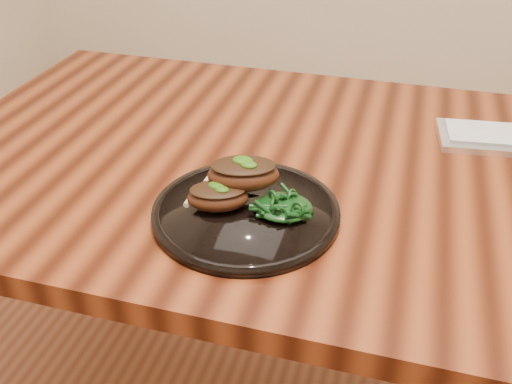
# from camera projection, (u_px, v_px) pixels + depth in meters

# --- Properties ---
(desk) EXTENTS (1.60, 0.80, 0.75)m
(desk) POSITION_uv_depth(u_px,v_px,m) (371.00, 210.00, 1.01)
(desk) COLOR black
(desk) RESTS_ON ground
(plate) EXTENTS (0.28, 0.28, 0.02)m
(plate) POSITION_uv_depth(u_px,v_px,m) (246.00, 212.00, 0.84)
(plate) COLOR black
(plate) RESTS_ON desk
(lamb_chop_front) EXTENTS (0.10, 0.08, 0.04)m
(lamb_chop_front) POSITION_uv_depth(u_px,v_px,m) (217.00, 196.00, 0.83)
(lamb_chop_front) COLOR #3A190B
(lamb_chop_front) RESTS_ON plate
(lamb_chop_back) EXTENTS (0.12, 0.10, 0.05)m
(lamb_chop_back) POSITION_uv_depth(u_px,v_px,m) (243.00, 173.00, 0.84)
(lamb_chop_back) COLOR #3A190B
(lamb_chop_back) RESTS_ON plate
(herb_smear) EXTENTS (0.08, 0.05, 0.01)m
(herb_smear) POSITION_uv_depth(u_px,v_px,m) (236.00, 182.00, 0.90)
(herb_smear) COLOR #173F06
(herb_smear) RESTS_ON plate
(greens_heap) EXTENTS (0.09, 0.08, 0.03)m
(greens_heap) POSITION_uv_depth(u_px,v_px,m) (283.00, 204.00, 0.82)
(greens_heap) COLOR black
(greens_heap) RESTS_ON plate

